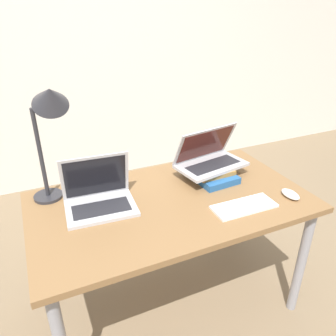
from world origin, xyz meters
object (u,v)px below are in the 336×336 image
object	(u,v)px
book_stack	(210,173)
wireless_keyboard	(244,206)
laptop_on_books	(209,158)
mouse	(290,194)
laptop_left	(99,197)
desk_lamp	(49,111)

from	to	relation	value
book_stack	wireless_keyboard	bearing A→B (deg)	-91.66
laptop_on_books	mouse	distance (m)	0.46
laptop_left	book_stack	world-z (taller)	laptop_left
laptop_left	desk_lamp	xyz separation A→B (m)	(-0.15, 0.15, 0.39)
laptop_on_books	desk_lamp	xyz separation A→B (m)	(-0.78, 0.09, 0.34)
laptop_on_books	desk_lamp	distance (m)	0.86
book_stack	wireless_keyboard	distance (m)	0.33
laptop_left	laptop_on_books	size ratio (longest dim) A/B	0.83
laptop_on_books	laptop_left	bearing A→B (deg)	-174.25
laptop_left	mouse	bearing A→B (deg)	-19.16
wireless_keyboard	desk_lamp	bearing A→B (deg)	149.96
desk_lamp	wireless_keyboard	bearing A→B (deg)	-30.04
laptop_on_books	wireless_keyboard	xyz separation A→B (m)	(-0.01, -0.36, -0.10)
book_stack	laptop_on_books	xyz separation A→B (m)	(0.01, 0.03, 0.08)
book_stack	wireless_keyboard	world-z (taller)	book_stack
laptop_on_books	wireless_keyboard	distance (m)	0.37
book_stack	desk_lamp	distance (m)	0.89
book_stack	wireless_keyboard	xyz separation A→B (m)	(-0.01, -0.33, -0.02)
laptop_on_books	mouse	bearing A→B (deg)	-55.83
book_stack	desk_lamp	xyz separation A→B (m)	(-0.78, 0.12, 0.42)
laptop_on_books	desk_lamp	bearing A→B (deg)	173.66
desk_lamp	laptop_on_books	bearing A→B (deg)	-6.34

